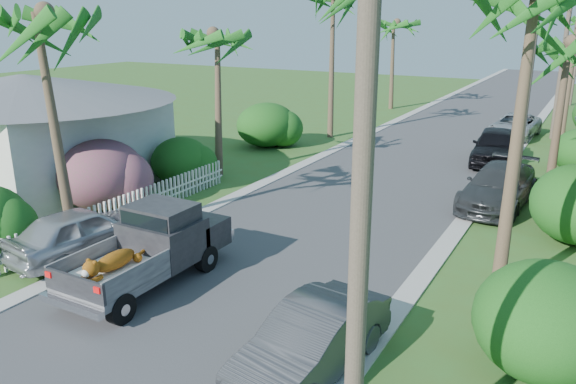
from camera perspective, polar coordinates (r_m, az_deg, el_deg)
The scene contains 23 objects.
ground at distance 13.20m, azimuth -13.67°, elevation -14.46°, with size 120.00×120.00×0.00m, color #3B5B22.
road at distance 34.63m, azimuth 15.51°, elevation 5.32°, with size 8.00×100.00×0.02m, color #38383A.
curb_left at distance 35.86m, azimuth 8.83°, elevation 6.18°, with size 0.60×100.00×0.06m, color #A5A39E.
curb_right at distance 33.90m, azimuth 22.57°, elevation 4.41°, with size 0.60×100.00×0.06m, color #A5A39E.
pickup_truck at distance 15.55m, azimuth -13.25°, elevation -5.21°, with size 1.98×5.12×2.06m.
parked_car_rn at distance 11.52m, azimuth 2.41°, elevation -14.93°, with size 1.48×4.24×1.40m, color #323438.
parked_car_rm at distance 22.49m, azimuth 20.63°, elevation 0.49°, with size 2.13×5.23×1.52m, color #2C2F31.
parked_car_rf at distance 29.11m, azimuth 20.31°, elevation 4.38°, with size 2.02×5.01×1.71m, color black.
parked_car_rd at distance 35.95m, azimuth 22.04°, elevation 6.21°, with size 2.27×4.92×1.37m, color #ADB0B5.
parked_car_ln at distance 17.78m, azimuth -20.24°, elevation -3.84°, with size 1.77×4.40×1.50m, color #B2B4B9.
palm_l_a at distance 17.93m, azimuth -23.83°, elevation 16.21°, with size 4.40×4.40×8.20m.
palm_l_b at distance 24.87m, azimuth -7.37°, elevation 15.59°, with size 4.40×4.40×7.40m.
palm_l_d at distance 44.42m, azimuth 10.78°, elevation 16.53°, with size 4.40×4.40×7.70m.
palm_r_b at distance 23.06m, azimuth 26.69°, elevation 13.34°, with size 4.40×4.40×7.20m.
shrub_l_b at distance 21.80m, azimuth -18.42°, elevation 1.69°, with size 3.00×3.30×2.60m, color #C51C7B.
shrub_l_c at distance 24.38m, azimuth -10.84°, elevation 3.15°, with size 2.40×2.64×2.00m, color #154814.
shrub_l_d at distance 31.03m, azimuth -2.20°, elevation 6.84°, with size 3.20×3.52×2.40m, color #154814.
shrub_r_a at distance 12.40m, azimuth 24.72°, elevation -11.77°, with size 2.80×3.08×2.30m, color #154814.
picket_fence at distance 20.43m, azimuth -15.79°, elevation -1.44°, with size 0.10×11.00×1.00m, color white.
house_left at distance 26.20m, azimuth -24.76°, elevation 5.36°, with size 9.00×8.00×4.60m.
utility_pole_a at distance 6.83m, azimuth 7.43°, elevation -2.04°, with size 1.60×0.26×9.00m.
utility_pole_b at distance 21.25m, azimuth 23.14°, elevation 9.91°, with size 1.60×0.26×9.00m.
utility_pole_c at distance 36.15m, azimuth 26.14°, elevation 12.07°, with size 1.60×0.26×9.00m.
Camera 1 is at (7.96, -8.00, 6.85)m, focal length 35.00 mm.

